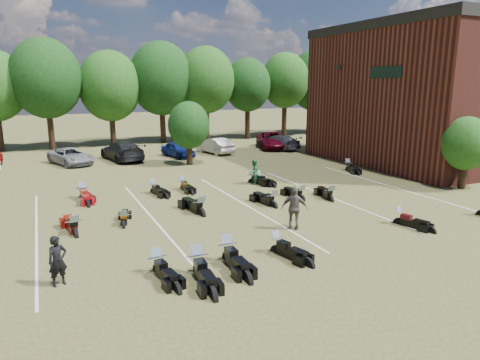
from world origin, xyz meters
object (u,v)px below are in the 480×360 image
person_black (58,261)px  motorcycle_0 (158,273)px  person_grey (295,208)px  motorcycle_7 (76,236)px  person_green (254,172)px  motorcycle_3 (277,253)px  car_4 (178,150)px  motorcycle_14 (83,198)px

person_black → motorcycle_0: bearing=-28.2°
person_black → person_grey: size_ratio=0.85×
person_black → motorcycle_7: person_black is taller
person_green → motorcycle_0: 13.60m
person_green → motorcycle_3: bearing=37.6°
person_grey → motorcycle_7: bearing=16.1°
person_black → motorcycle_7: (0.82, 4.55, -0.82)m
car_4 → motorcycle_14: car_4 is taller
motorcycle_0 → motorcycle_3: bearing=-9.4°
motorcycle_14 → motorcycle_0: bearing=-92.4°
person_green → motorcycle_7: size_ratio=0.67×
person_black → motorcycle_14: size_ratio=0.75×
motorcycle_7 → motorcycle_14: bearing=-104.6°
person_green → motorcycle_3: (-4.31, -10.46, -0.79)m
person_green → motorcycle_0: (-8.84, -10.30, -0.79)m
car_4 → person_grey: size_ratio=1.98×
car_4 → motorcycle_14: bearing=-144.0°
person_grey → motorcycle_3: person_grey is taller
person_black → person_green: (11.88, 9.83, -0.03)m
person_green → motorcycle_14: person_green is taller
motorcycle_7 → person_black: bearing=72.9°
car_4 → motorcycle_14: (-8.87, -10.84, -0.65)m
person_grey → car_4: bearing=-56.6°
person_black → person_green: bearing=20.2°
person_green → motorcycle_14: (-10.20, 1.15, -0.79)m
car_4 → person_grey: person_grey is taller
person_green → person_black: bearing=9.6°
car_4 → person_green: person_green is taller
car_4 → motorcycle_0: bearing=-123.4°
motorcycle_3 → car_4: bearing=68.5°
car_4 → person_grey: (-0.98, -20.45, 0.31)m
motorcycle_0 → person_grey: bearing=8.3°
motorcycle_0 → motorcycle_14: size_ratio=0.99×
person_grey → motorcycle_14: 12.47m
car_4 → person_grey: bearing=-107.5°
person_black → motorcycle_14: 11.14m
person_grey → motorcycle_7: (-8.76, 3.18, -0.96)m
motorcycle_0 → motorcycle_14: (-1.36, 11.45, 0.00)m
car_4 → motorcycle_3: 22.65m
motorcycle_0 → car_4: bearing=64.0°
person_green → motorcycle_0: person_green is taller
person_green → motorcycle_7: (-11.06, -5.28, -0.79)m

